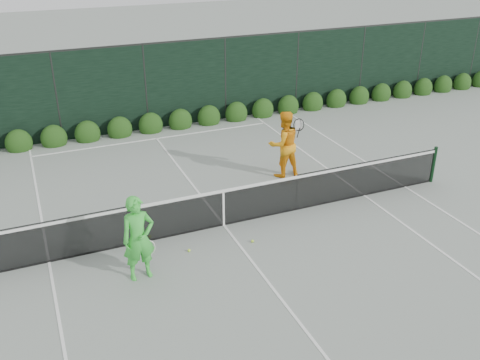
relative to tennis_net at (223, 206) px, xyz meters
name	(u,v)px	position (x,y,z in m)	size (l,w,h in m)	color
ground	(224,225)	(0.02, 0.00, -0.53)	(80.00, 80.00, 0.00)	gray
tennis_net	(223,206)	(0.00, 0.00, 0.00)	(12.90, 0.10, 1.07)	#113318
player_woman	(138,238)	(-2.33, -1.29, 0.40)	(0.71, 0.50, 1.86)	green
player_man	(284,144)	(2.69, 2.05, 0.45)	(0.97, 0.76, 1.96)	#FFA215
court_lines	(224,225)	(0.02, 0.00, -0.53)	(11.03, 23.83, 0.01)	white
windscreen_fence	(274,223)	(0.02, -2.71, 0.98)	(32.00, 21.07, 3.06)	black
hedge_row	(151,125)	(0.02, 7.15, -0.30)	(31.66, 0.65, 0.94)	#153A0F
tennis_balls	(197,243)	(-0.86, -0.55, -0.50)	(2.22, 1.19, 0.07)	#C4F636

